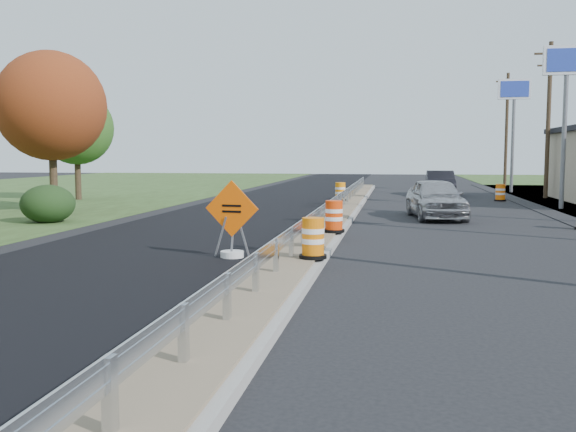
% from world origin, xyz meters
% --- Properties ---
extents(ground, '(140.00, 140.00, 0.00)m').
position_xyz_m(ground, '(0.00, 0.00, 0.00)').
color(ground, black).
rests_on(ground, ground).
extents(milled_overlay, '(7.20, 120.00, 0.01)m').
position_xyz_m(milled_overlay, '(-4.40, 10.00, 0.01)').
color(milled_overlay, black).
rests_on(milled_overlay, ground).
extents(median, '(1.60, 55.00, 0.23)m').
position_xyz_m(median, '(0.00, 8.00, 0.11)').
color(median, gray).
rests_on(median, ground).
extents(guardrail, '(0.10, 46.15, 0.72)m').
position_xyz_m(guardrail, '(0.00, 9.00, 0.73)').
color(guardrail, silver).
rests_on(guardrail, median).
extents(pylon_sign_mid, '(2.20, 0.30, 7.90)m').
position_xyz_m(pylon_sign_mid, '(10.50, 16.00, 6.48)').
color(pylon_sign_mid, slate).
rests_on(pylon_sign_mid, ground).
extents(pylon_sign_north, '(2.20, 0.30, 7.90)m').
position_xyz_m(pylon_sign_north, '(10.50, 30.00, 6.48)').
color(pylon_sign_north, slate).
rests_on(pylon_sign_north, ground).
extents(utility_pole_nmid, '(1.90, 0.26, 9.40)m').
position_xyz_m(utility_pole_nmid, '(11.50, 24.00, 4.93)').
color(utility_pole_nmid, '#473523').
rests_on(utility_pole_nmid, ground).
extents(utility_pole_north, '(1.90, 0.26, 9.40)m').
position_xyz_m(utility_pole_north, '(11.50, 39.00, 4.93)').
color(utility_pole_north, '#473523').
rests_on(utility_pole_north, ground).
extents(hedge_north, '(2.09, 2.09, 1.52)m').
position_xyz_m(hedge_north, '(-11.00, 6.00, 0.76)').
color(hedge_north, black).
rests_on(hedge_north, ground).
extents(tree_near_red, '(4.95, 4.95, 7.35)m').
position_xyz_m(tree_near_red, '(-13.00, 10.00, 4.86)').
color(tree_near_red, '#473523').
rests_on(tree_near_red, ground).
extents(tree_near_back, '(4.29, 4.29, 6.37)m').
position_xyz_m(tree_near_back, '(-16.00, 18.00, 4.21)').
color(tree_near_back, '#473523').
rests_on(tree_near_back, ground).
extents(caution_sign, '(1.46, 0.61, 2.03)m').
position_xyz_m(caution_sign, '(-1.72, -1.06, 0.52)').
color(caution_sign, white).
rests_on(caution_sign, ground).
extents(barrel_median_near, '(0.66, 0.66, 0.97)m').
position_xyz_m(barrel_median_near, '(0.55, -2.18, 0.69)').
color(barrel_median_near, black).
rests_on(barrel_median_near, median).
extents(barrel_median_mid, '(0.68, 0.68, 1.00)m').
position_xyz_m(barrel_median_mid, '(0.55, 3.01, 0.71)').
color(barrel_median_mid, black).
rests_on(barrel_median_mid, median).
extents(barrel_median_far, '(0.66, 0.66, 0.97)m').
position_xyz_m(barrel_median_far, '(-0.44, 16.84, 0.70)').
color(barrel_median_far, black).
rests_on(barrel_median_far, median).
extents(barrel_shoulder_mid, '(0.67, 0.67, 0.98)m').
position_xyz_m(barrel_shoulder_mid, '(8.42, 21.25, 0.47)').
color(barrel_shoulder_mid, black).
rests_on(barrel_shoulder_mid, ground).
extents(car_silver, '(2.67, 5.22, 1.70)m').
position_xyz_m(car_silver, '(4.14, 10.39, 0.85)').
color(car_silver, '#A2A1A6').
rests_on(car_silver, ground).
extents(car_dark_mid, '(1.72, 4.92, 1.62)m').
position_xyz_m(car_dark_mid, '(5.31, 25.68, 0.81)').
color(car_dark_mid, black).
rests_on(car_dark_mid, ground).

